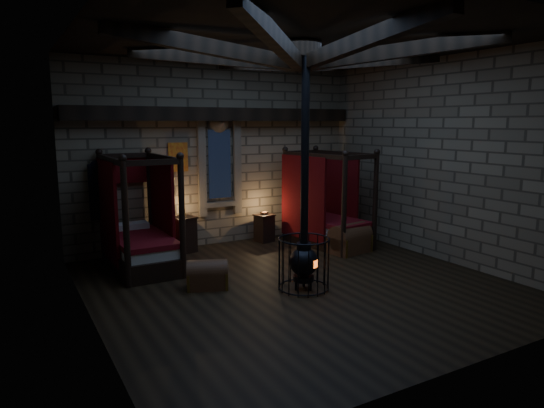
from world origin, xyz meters
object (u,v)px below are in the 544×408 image
bed_left (140,240)px  trunk_right (350,240)px  bed_right (325,222)px  trunk_left (207,275)px  stove (304,257)px

bed_left → trunk_right: size_ratio=2.24×
bed_left → bed_right: size_ratio=1.00×
trunk_left → stove: 1.72m
trunk_left → bed_left: bearing=132.1°
bed_left → stove: bearing=-52.4°
bed_right → stove: stove is taller
bed_right → trunk_right: bed_right is taller
bed_left → trunk_right: 4.52m
bed_right → trunk_left: bearing=-165.2°
bed_left → bed_right: bed_left is taller
bed_right → stove: (-2.18, -2.41, 0.04)m
bed_right → trunk_right: bearing=-95.9°
trunk_left → stove: (1.43, -0.88, 0.35)m
bed_left → trunk_left: 1.98m
bed_left → bed_right: 4.32m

